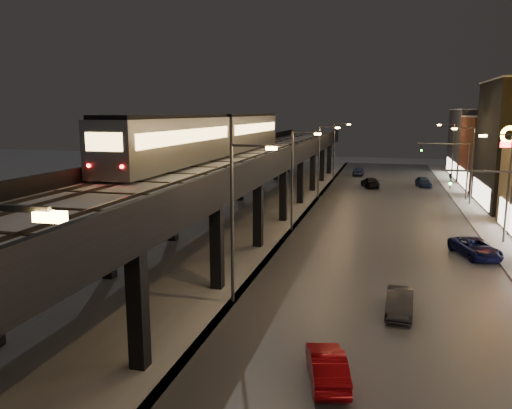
# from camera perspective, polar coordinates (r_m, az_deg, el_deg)

# --- Properties ---
(road_surface) EXTENTS (17.00, 120.00, 0.06)m
(road_surface) POSITION_cam_1_polar(r_m,az_deg,el_deg) (48.78, 14.47, -2.41)
(road_surface) COLOR #46474D
(road_surface) RESTS_ON ground
(sidewalk_right) EXTENTS (4.00, 120.00, 0.14)m
(sidewalk_right) POSITION_cam_1_polar(r_m,az_deg,el_deg) (49.82, 26.06, -2.84)
(sidewalk_right) COLOR #9FA1A8
(sidewalk_right) RESTS_ON ground
(under_viaduct_pavement) EXTENTS (11.00, 120.00, 0.06)m
(under_viaduct_pavement) POSITION_cam_1_polar(r_m,az_deg,el_deg) (50.58, -1.00, -1.62)
(under_viaduct_pavement) COLOR #9FA1A8
(under_viaduct_pavement) RESTS_ON ground
(elevated_viaduct) EXTENTS (9.00, 100.00, 6.30)m
(elevated_viaduct) POSITION_cam_1_polar(r_m,az_deg,el_deg) (46.69, -2.07, 4.31)
(elevated_viaduct) COLOR black
(elevated_viaduct) RESTS_ON ground
(viaduct_trackbed) EXTENTS (8.40, 100.00, 0.32)m
(viaduct_trackbed) POSITION_cam_1_polar(r_m,az_deg,el_deg) (46.74, -2.04, 5.27)
(viaduct_trackbed) COLOR #B2B7C1
(viaduct_trackbed) RESTS_ON elevated_viaduct
(viaduct_parapet_streetside) EXTENTS (0.30, 100.00, 1.10)m
(viaduct_parapet_streetside) POSITION_cam_1_polar(r_m,az_deg,el_deg) (45.67, 3.24, 5.72)
(viaduct_parapet_streetside) COLOR black
(viaduct_parapet_streetside) RESTS_ON elevated_viaduct
(viaduct_parapet_far) EXTENTS (0.30, 100.00, 1.10)m
(viaduct_parapet_far) POSITION_cam_1_polar(r_m,az_deg,el_deg) (48.15, -7.01, 5.90)
(viaduct_parapet_far) COLOR black
(viaduct_parapet_far) RESTS_ON elevated_viaduct
(building_e) EXTENTS (12.20, 12.20, 10.16)m
(building_e) POSITION_cam_1_polar(r_m,az_deg,el_deg) (76.65, 27.26, 5.18)
(building_e) COLOR brown
(building_e) RESTS_ON ground
(building_f) EXTENTS (12.20, 16.20, 11.16)m
(building_f) POSITION_cam_1_polar(r_m,az_deg,el_deg) (90.30, 25.40, 6.28)
(building_f) COLOR #2D2D35
(building_f) RESTS_ON ground
(streetlight_left_1) EXTENTS (2.57, 0.28, 9.00)m
(streetlight_left_1) POSITION_cam_1_polar(r_m,az_deg,el_deg) (27.31, -2.21, -0.93)
(streetlight_left_1) COLOR #38383A
(streetlight_left_1) RESTS_ON ground
(streetlight_left_2) EXTENTS (2.57, 0.28, 9.00)m
(streetlight_left_2) POSITION_cam_1_polar(r_m,az_deg,el_deg) (44.63, 4.51, 3.51)
(streetlight_left_2) COLOR #38383A
(streetlight_left_2) RESTS_ON ground
(streetlight_right_2) EXTENTS (2.56, 0.28, 9.00)m
(streetlight_right_2) POSITION_cam_1_polar(r_m,az_deg,el_deg) (44.93, 26.59, 2.47)
(streetlight_right_2) COLOR #38383A
(streetlight_right_2) RESTS_ON ground
(streetlight_left_3) EXTENTS (2.57, 0.28, 9.00)m
(streetlight_left_3) POSITION_cam_1_polar(r_m,az_deg,el_deg) (62.34, 7.45, 5.43)
(streetlight_left_3) COLOR #38383A
(streetlight_left_3) RESTS_ON ground
(streetlight_right_3) EXTENTS (2.56, 0.28, 9.00)m
(streetlight_right_3) POSITION_cam_1_polar(r_m,az_deg,el_deg) (62.56, 23.29, 4.69)
(streetlight_right_3) COLOR #38383A
(streetlight_right_3) RESTS_ON ground
(streetlight_left_4) EXTENTS (2.57, 0.28, 9.00)m
(streetlight_left_4) POSITION_cam_1_polar(r_m,az_deg,el_deg) (80.17, 9.10, 6.50)
(streetlight_left_4) COLOR #38383A
(streetlight_left_4) RESTS_ON ground
(streetlight_right_4) EXTENTS (2.56, 0.28, 9.00)m
(streetlight_right_4) POSITION_cam_1_polar(r_m,az_deg,el_deg) (80.34, 21.43, 5.92)
(streetlight_right_4) COLOR #38383A
(streetlight_right_4) RESTS_ON ground
(traffic_light_rig_b) EXTENTS (6.10, 0.34, 7.00)m
(traffic_light_rig_b) POSITION_cam_1_polar(r_m,az_deg,el_deg) (65.45, 22.09, 4.34)
(traffic_light_rig_b) COLOR #38383A
(traffic_light_rig_b) RESTS_ON ground
(subway_train) EXTENTS (3.22, 39.06, 3.86)m
(subway_train) POSITION_cam_1_polar(r_m,az_deg,el_deg) (48.02, -4.69, 7.95)
(subway_train) COLOR gray
(subway_train) RESTS_ON viaduct_trackbed
(car_near_white) EXTENTS (2.30, 4.18, 1.31)m
(car_near_white) POSITION_cam_1_polar(r_m,az_deg,el_deg) (21.08, 8.10, -17.91)
(car_near_white) COLOR maroon
(car_near_white) RESTS_ON ground
(car_mid_dark) EXTENTS (3.10, 5.12, 1.39)m
(car_mid_dark) POSITION_cam_1_polar(r_m,az_deg,el_deg) (73.35, 12.92, 2.44)
(car_mid_dark) COLOR black
(car_mid_dark) RESTS_ON ground
(car_far_white) EXTENTS (1.80, 4.31, 1.46)m
(car_far_white) POSITION_cam_1_polar(r_m,az_deg,el_deg) (86.77, 11.61, 3.73)
(car_far_white) COLOR navy
(car_far_white) RESTS_ON ground
(car_onc_silver) EXTENTS (1.54, 3.95, 1.28)m
(car_onc_silver) POSITION_cam_1_polar(r_m,az_deg,el_deg) (28.10, 16.09, -10.78)
(car_onc_silver) COLOR black
(car_onc_silver) RESTS_ON ground
(car_onc_dark) EXTENTS (3.80, 5.38, 1.36)m
(car_onc_dark) POSITION_cam_1_polar(r_m,az_deg,el_deg) (40.56, 23.78, -4.63)
(car_onc_dark) COLOR #0F1348
(car_onc_dark) RESTS_ON ground
(car_onc_red) EXTENTS (2.45, 4.49, 1.45)m
(car_onc_red) POSITION_cam_1_polar(r_m,az_deg,el_deg) (75.87, 18.60, 2.44)
(car_onc_red) COLOR #162546
(car_onc_red) RESTS_ON ground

